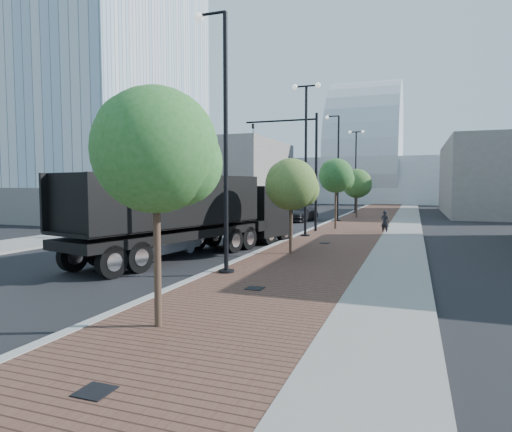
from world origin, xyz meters
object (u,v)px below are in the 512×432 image
(dump_truck, at_px, (221,219))
(white_sedan, at_px, (160,240))
(dark_car_mid, at_px, (280,209))
(pedestrian, at_px, (385,222))

(dump_truck, height_order, white_sedan, dump_truck)
(dark_car_mid, height_order, pedestrian, pedestrian)
(white_sedan, height_order, pedestrian, pedestrian)
(dump_truck, height_order, dark_car_mid, dump_truck)
(dump_truck, distance_m, white_sedan, 3.37)
(dump_truck, bearing_deg, pedestrian, 68.53)
(dark_car_mid, relative_size, pedestrian, 2.92)
(dump_truck, xyz_separation_m, white_sedan, (-1.77, -2.75, -0.80))
(pedestrian, bearing_deg, dump_truck, 75.28)
(white_sedan, height_order, dark_car_mid, white_sedan)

